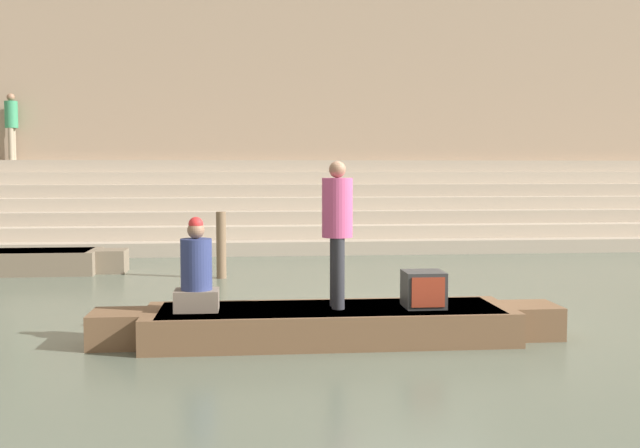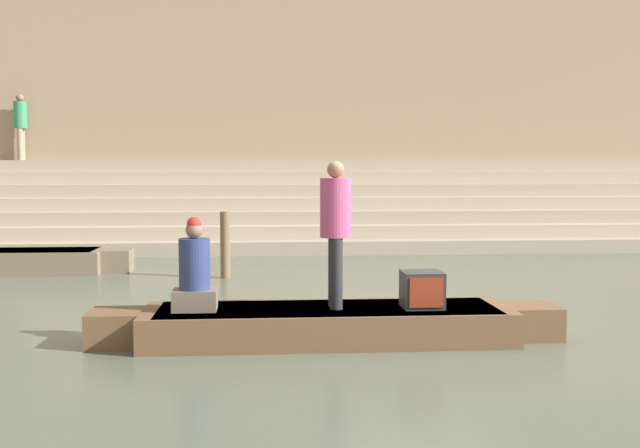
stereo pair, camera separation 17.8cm
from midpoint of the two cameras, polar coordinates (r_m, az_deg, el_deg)
The scene contains 10 objects.
ground_plane at distance 9.94m, azimuth 7.26°, elevation -7.55°, with size 120.00×120.00×0.00m, color #566051.
ghat_steps at distance 19.87m, azimuth 1.31°, elevation 0.72°, with size 36.00×3.87×2.26m.
back_wall at distance 21.90m, azimuth 0.80°, elevation 9.63°, with size 34.20×1.28×8.23m.
rowboat_main at distance 8.87m, azimuth 1.18°, elevation -7.56°, with size 5.51×1.34×0.39m.
person_standing at distance 8.74m, azimuth 1.77°, elevation 0.02°, with size 0.36×0.36×1.72m.
person_rowing at distance 8.73m, azimuth -8.95°, elevation -3.74°, with size 0.50×0.40×1.08m.
tv_set at distance 8.92m, azimuth 8.36°, elevation -4.96°, with size 0.47×0.47×0.43m.
moored_boat_shore at distance 15.78m, azimuth -22.69°, elevation -2.60°, with size 4.93×1.17×0.44m.
mooring_post at distance 13.95m, azimuth -6.87°, elevation -1.59°, with size 0.18×0.18×1.23m, color brown.
person_on_steps at distance 21.83m, azimuth -21.63°, elevation 7.24°, with size 0.34×0.34×1.77m.
Camera 2 is at (-1.90, -9.53, 2.02)m, focal length 42.00 mm.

